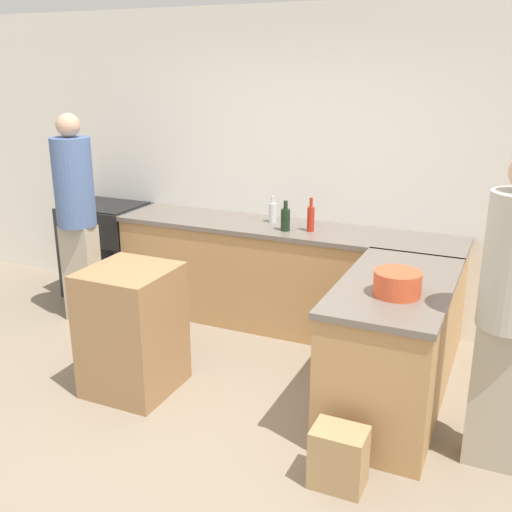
# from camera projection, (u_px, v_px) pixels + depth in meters

# --- Properties ---
(ground_plane) EXTENTS (14.00, 14.00, 0.00)m
(ground_plane) POSITION_uv_depth(u_px,v_px,m) (170.00, 438.00, 3.72)
(ground_plane) COLOR gray
(wall_back) EXTENTS (8.00, 0.06, 2.70)m
(wall_back) POSITION_uv_depth(u_px,v_px,m) (299.00, 168.00, 5.24)
(wall_back) COLOR white
(wall_back) RESTS_ON ground_plane
(counter_back) EXTENTS (3.00, 0.64, 0.91)m
(counter_back) POSITION_uv_depth(u_px,v_px,m) (283.00, 276.00, 5.22)
(counter_back) COLOR tan
(counter_back) RESTS_ON ground_plane
(counter_peninsula) EXTENTS (0.69, 1.38, 0.91)m
(counter_peninsula) POSITION_uv_depth(u_px,v_px,m) (392.00, 347.00, 3.91)
(counter_peninsula) COLOR tan
(counter_peninsula) RESTS_ON ground_plane
(range_oven) EXTENTS (0.75, 0.62, 0.92)m
(range_oven) POSITION_uv_depth(u_px,v_px,m) (108.00, 250.00, 5.95)
(range_oven) COLOR black
(range_oven) RESTS_ON ground_plane
(island_table) EXTENTS (0.57, 0.60, 0.90)m
(island_table) POSITION_uv_depth(u_px,v_px,m) (132.00, 330.00, 4.17)
(island_table) COLOR #997047
(island_table) RESTS_ON ground_plane
(mixing_bowl) EXTENTS (0.28, 0.28, 0.15)m
(mixing_bowl) POSITION_uv_depth(u_px,v_px,m) (397.00, 283.00, 3.54)
(mixing_bowl) COLOR #DB512D
(mixing_bowl) RESTS_ON counter_peninsula
(wine_bottle_dark) EXTENTS (0.08, 0.08, 0.25)m
(wine_bottle_dark) POSITION_uv_depth(u_px,v_px,m) (285.00, 219.00, 4.92)
(wine_bottle_dark) COLOR black
(wine_bottle_dark) RESTS_ON counter_back
(hot_sauce_bottle) EXTENTS (0.06, 0.06, 0.28)m
(hot_sauce_bottle) POSITION_uv_depth(u_px,v_px,m) (311.00, 218.00, 4.90)
(hot_sauce_bottle) COLOR red
(hot_sauce_bottle) RESTS_ON counter_back
(vinegar_bottle_clear) EXTENTS (0.07, 0.07, 0.24)m
(vinegar_bottle_clear) POSITION_uv_depth(u_px,v_px,m) (273.00, 212.00, 5.18)
(vinegar_bottle_clear) COLOR silver
(vinegar_bottle_clear) RESTS_ON counter_back
(person_by_range) EXTENTS (0.34, 0.34, 1.84)m
(person_by_range) POSITION_uv_depth(u_px,v_px,m) (76.00, 212.00, 5.16)
(person_by_range) COLOR #ADA38E
(person_by_range) RESTS_ON ground_plane
(person_at_peninsula) EXTENTS (0.34, 0.34, 1.80)m
(person_at_peninsula) POSITION_uv_depth(u_px,v_px,m) (511.00, 306.00, 3.21)
(person_at_peninsula) COLOR #ADA38E
(person_at_peninsula) RESTS_ON ground_plane
(paper_bag) EXTENTS (0.30, 0.22, 0.35)m
(paper_bag) POSITION_uv_depth(u_px,v_px,m) (339.00, 457.00, 3.26)
(paper_bag) COLOR #A88456
(paper_bag) RESTS_ON ground_plane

